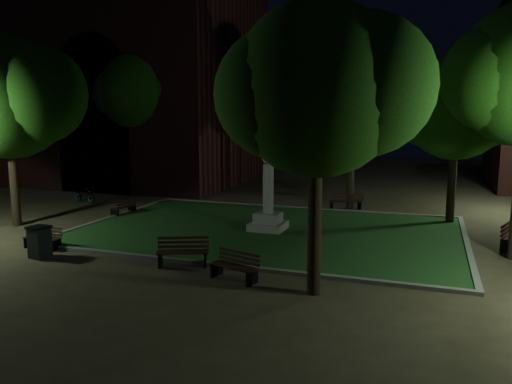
% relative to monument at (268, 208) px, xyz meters
% --- Properties ---
extents(ground, '(80.00, 80.00, 0.00)m').
position_rel_monument_xyz_m(ground, '(0.00, -2.00, -0.96)').
color(ground, '#4D402B').
extents(lawn, '(15.00, 10.00, 0.08)m').
position_rel_monument_xyz_m(lawn, '(0.00, 0.00, -0.92)').
color(lawn, '#255020').
rests_on(lawn, ground).
extents(lawn_kerb, '(15.40, 10.40, 0.12)m').
position_rel_monument_xyz_m(lawn_kerb, '(0.00, 0.00, -0.90)').
color(lawn_kerb, slate).
rests_on(lawn_kerb, ground).
extents(monument, '(1.40, 1.40, 3.20)m').
position_rel_monument_xyz_m(monument, '(0.00, 0.00, 0.00)').
color(monument, gray).
rests_on(monument, lawn).
extents(building_main, '(20.00, 12.00, 15.00)m').
position_rel_monument_xyz_m(building_main, '(-15.86, 11.79, 6.42)').
color(building_main, '#411A1A').
rests_on(building_main, ground).
extents(tree_west, '(6.36, 5.19, 8.09)m').
position_rel_monument_xyz_m(tree_west, '(-10.47, -2.60, 4.53)').
color(tree_west, black).
rests_on(tree_west, ground).
extents(tree_north_wl, '(5.66, 4.62, 8.32)m').
position_rel_monument_xyz_m(tree_north_wl, '(-2.69, 8.83, 5.05)').
color(tree_north_wl, black).
rests_on(tree_north_wl, ground).
extents(tree_north_er, '(5.21, 4.25, 8.04)m').
position_rel_monument_xyz_m(tree_north_er, '(2.55, 5.79, 4.95)').
color(tree_north_er, black).
rests_on(tree_north_er, ground).
extents(tree_ne, '(5.47, 4.46, 7.27)m').
position_rel_monument_xyz_m(tree_ne, '(7.21, 4.07, 4.08)').
color(tree_ne, black).
rests_on(tree_ne, ground).
extents(tree_se, '(5.51, 4.50, 7.65)m').
position_rel_monument_xyz_m(tree_se, '(3.48, -6.45, 4.43)').
color(tree_se, black).
rests_on(tree_se, ground).
extents(tree_nw, '(6.88, 5.62, 8.88)m').
position_rel_monument_xyz_m(tree_nw, '(-10.29, 7.88, 5.11)').
color(tree_nw, black).
rests_on(tree_nw, ground).
extents(tree_far_north, '(4.82, 3.93, 8.14)m').
position_rel_monument_xyz_m(tree_far_north, '(-0.00, 9.10, 5.20)').
color(tree_far_north, black).
rests_on(tree_far_north, ground).
extents(lamppost_nw, '(1.18, 0.28, 4.28)m').
position_rel_monument_xyz_m(lamppost_nw, '(-10.39, 8.62, 2.05)').
color(lamppost_nw, black).
rests_on(lamppost_nw, ground).
extents(bench_near_left, '(1.72, 1.15, 0.90)m').
position_rel_monument_xyz_m(bench_near_left, '(-1.13, -5.32, -0.53)').
color(bench_near_left, black).
rests_on(bench_near_left, ground).
extents(bench_near_right, '(1.60, 0.95, 0.83)m').
position_rel_monument_xyz_m(bench_near_right, '(0.97, -6.09, -0.57)').
color(bench_near_right, black).
rests_on(bench_near_right, ground).
extents(bench_west_near, '(1.41, 0.52, 0.77)m').
position_rel_monument_xyz_m(bench_west_near, '(-6.83, -5.15, -0.60)').
color(bench_west_near, black).
rests_on(bench_west_near, ground).
extents(bench_left_side, '(0.65, 1.44, 0.76)m').
position_rel_monument_xyz_m(bench_left_side, '(-7.49, 0.87, -0.60)').
color(bench_left_side, black).
rests_on(bench_left_side, ground).
extents(bench_far_side, '(1.72, 1.17, 0.89)m').
position_rel_monument_xyz_m(bench_far_side, '(2.30, 5.54, -0.54)').
color(bench_far_side, black).
rests_on(bench_far_side, ground).
extents(trash_bin, '(0.72, 0.72, 1.08)m').
position_rel_monument_xyz_m(trash_bin, '(-6.07, -6.15, -0.41)').
color(trash_bin, black).
rests_on(trash_bin, ground).
extents(bicycle, '(1.64, 0.81, 0.82)m').
position_rel_monument_xyz_m(bicycle, '(-11.53, 3.10, -0.54)').
color(bicycle, black).
rests_on(bicycle, ground).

